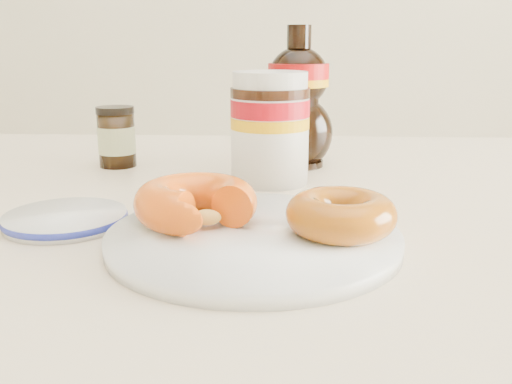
{
  "coord_description": "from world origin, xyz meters",
  "views": [
    {
      "loc": [
        0.0,
        -0.52,
        0.92
      ],
      "look_at": [
        -0.02,
        0.0,
        0.79
      ],
      "focal_mm": 40.0,
      "sensor_mm": 36.0,
      "label": 1
    }
  ],
  "objects_px": {
    "dining_table": "(279,269)",
    "plate": "(253,238)",
    "donut_bitten": "(196,202)",
    "dark_jar": "(117,137)",
    "nutella_jar": "(270,124)",
    "donut_whole": "(341,214)",
    "syrup_bottle": "(298,97)",
    "blue_rim_saucer": "(66,218)"
  },
  "relations": [
    {
      "from": "dining_table",
      "to": "nutella_jar",
      "type": "height_order",
      "value": "nutella_jar"
    },
    {
      "from": "donut_bitten",
      "to": "nutella_jar",
      "type": "bearing_deg",
      "value": 90.94
    },
    {
      "from": "donut_bitten",
      "to": "syrup_bottle",
      "type": "bearing_deg",
      "value": 89.76
    },
    {
      "from": "nutella_jar",
      "to": "donut_bitten",
      "type": "bearing_deg",
      "value": -106.43
    },
    {
      "from": "dining_table",
      "to": "blue_rim_saucer",
      "type": "distance_m",
      "value": 0.25
    },
    {
      "from": "plate",
      "to": "nutella_jar",
      "type": "height_order",
      "value": "nutella_jar"
    },
    {
      "from": "donut_bitten",
      "to": "syrup_bottle",
      "type": "distance_m",
      "value": 0.33
    },
    {
      "from": "plate",
      "to": "dining_table",
      "type": "bearing_deg",
      "value": 81.36
    },
    {
      "from": "donut_whole",
      "to": "syrup_bottle",
      "type": "relative_size",
      "value": 0.49
    },
    {
      "from": "donut_whole",
      "to": "nutella_jar",
      "type": "xyz_separation_m",
      "value": [
        -0.07,
        0.23,
        0.04
      ]
    },
    {
      "from": "donut_bitten",
      "to": "dark_jar",
      "type": "bearing_deg",
      "value": 135.27
    },
    {
      "from": "dining_table",
      "to": "dark_jar",
      "type": "bearing_deg",
      "value": 143.64
    },
    {
      "from": "plate",
      "to": "donut_whole",
      "type": "height_order",
      "value": "donut_whole"
    },
    {
      "from": "nutella_jar",
      "to": "dark_jar",
      "type": "height_order",
      "value": "nutella_jar"
    },
    {
      "from": "dining_table",
      "to": "dark_jar",
      "type": "distance_m",
      "value": 0.31
    },
    {
      "from": "donut_bitten",
      "to": "plate",
      "type": "bearing_deg",
      "value": -4.69
    },
    {
      "from": "plate",
      "to": "donut_bitten",
      "type": "height_order",
      "value": "donut_bitten"
    },
    {
      "from": "plate",
      "to": "donut_bitten",
      "type": "bearing_deg",
      "value": 157.94
    },
    {
      "from": "dining_table",
      "to": "syrup_bottle",
      "type": "bearing_deg",
      "value": 82.82
    },
    {
      "from": "syrup_bottle",
      "to": "donut_bitten",
      "type": "bearing_deg",
      "value": -107.61
    },
    {
      "from": "syrup_bottle",
      "to": "blue_rim_saucer",
      "type": "relative_size",
      "value": 1.63
    },
    {
      "from": "nutella_jar",
      "to": "syrup_bottle",
      "type": "bearing_deg",
      "value": 69.99
    },
    {
      "from": "dining_table",
      "to": "plate",
      "type": "distance_m",
      "value": 0.17
    },
    {
      "from": "plate",
      "to": "donut_bitten",
      "type": "relative_size",
      "value": 2.29
    },
    {
      "from": "blue_rim_saucer",
      "to": "donut_whole",
      "type": "bearing_deg",
      "value": -10.65
    },
    {
      "from": "dining_table",
      "to": "donut_whole",
      "type": "relative_size",
      "value": 14.64
    },
    {
      "from": "syrup_bottle",
      "to": "dark_jar",
      "type": "distance_m",
      "value": 0.26
    },
    {
      "from": "donut_bitten",
      "to": "syrup_bottle",
      "type": "xyz_separation_m",
      "value": [
        0.1,
        0.31,
        0.07
      ]
    },
    {
      "from": "donut_bitten",
      "to": "nutella_jar",
      "type": "relative_size",
      "value": 0.81
    },
    {
      "from": "donut_bitten",
      "to": "blue_rim_saucer",
      "type": "height_order",
      "value": "donut_bitten"
    },
    {
      "from": "plate",
      "to": "blue_rim_saucer",
      "type": "height_order",
      "value": "same"
    },
    {
      "from": "plate",
      "to": "donut_bitten",
      "type": "distance_m",
      "value": 0.06
    },
    {
      "from": "donut_whole",
      "to": "nutella_jar",
      "type": "bearing_deg",
      "value": 105.96
    },
    {
      "from": "plate",
      "to": "donut_bitten",
      "type": "xyz_separation_m",
      "value": [
        -0.05,
        0.02,
        0.03
      ]
    },
    {
      "from": "dining_table",
      "to": "donut_whole",
      "type": "height_order",
      "value": "donut_whole"
    },
    {
      "from": "syrup_bottle",
      "to": "dark_jar",
      "type": "relative_size",
      "value": 2.3
    },
    {
      "from": "donut_whole",
      "to": "nutella_jar",
      "type": "height_order",
      "value": "nutella_jar"
    },
    {
      "from": "dark_jar",
      "to": "blue_rim_saucer",
      "type": "height_order",
      "value": "dark_jar"
    },
    {
      "from": "dark_jar",
      "to": "donut_whole",
      "type": "bearing_deg",
      "value": -48.12
    },
    {
      "from": "nutella_jar",
      "to": "dark_jar",
      "type": "relative_size",
      "value": 1.63
    },
    {
      "from": "dining_table",
      "to": "plate",
      "type": "xyz_separation_m",
      "value": [
        -0.02,
        -0.15,
        0.09
      ]
    },
    {
      "from": "plate",
      "to": "dark_jar",
      "type": "height_order",
      "value": "dark_jar"
    }
  ]
}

